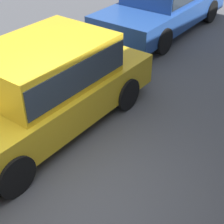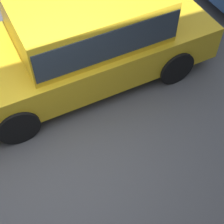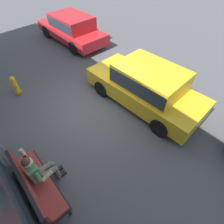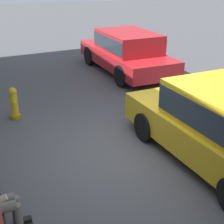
{
  "view_description": "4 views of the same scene",
  "coord_description": "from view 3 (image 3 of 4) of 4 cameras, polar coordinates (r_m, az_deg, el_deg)",
  "views": [
    {
      "loc": [
        2.15,
        2.6,
        3.67
      ],
      "look_at": [
        -0.96,
        0.0,
        0.91
      ],
      "focal_mm": 55.0,
      "sensor_mm": 36.0,
      "label": 1
    },
    {
      "loc": [
        0.33,
        2.6,
        4.29
      ],
      "look_at": [
        -0.78,
        0.07,
        0.79
      ],
      "focal_mm": 55.0,
      "sensor_mm": 36.0,
      "label": 2
    },
    {
      "loc": [
        -3.82,
        2.6,
        4.56
      ],
      "look_at": [
        -1.12,
        0.22,
        0.78
      ],
      "focal_mm": 28.0,
      "sensor_mm": 36.0,
      "label": 3
    },
    {
      "loc": [
        -5.47,
        2.6,
        3.53
      ],
      "look_at": [
        -0.48,
        0.54,
        1.21
      ],
      "focal_mm": 55.0,
      "sensor_mm": 36.0,
      "label": 4
    }
  ],
  "objects": [
    {
      "name": "fire_hydrant",
      "position": [
        7.74,
        -28.98,
        7.48
      ],
      "size": [
        0.38,
        0.26,
        0.81
      ],
      "color": "olive",
      "rests_on": "ground_plane"
    },
    {
      "name": "parked_car_mid",
      "position": [
        6.25,
        11.15,
        8.69
      ],
      "size": [
        4.4,
        2.05,
        1.51
      ],
      "color": "gold",
      "rests_on": "ground_plane"
    },
    {
      "name": "person_on_phone",
      "position": [
        4.6,
        -22.77,
        -17.12
      ],
      "size": [
        0.73,
        0.74,
        1.32
      ],
      "color": "#6B665B",
      "rests_on": "ground_plane"
    },
    {
      "name": "bench",
      "position": [
        4.63,
        -23.94,
        -20.73
      ],
      "size": [
        1.91,
        0.55,
        0.98
      ],
      "color": "black",
      "rests_on": "ground_plane"
    },
    {
      "name": "parked_car_far",
      "position": [
        10.98,
        -13.05,
        25.33
      ],
      "size": [
        4.57,
        1.99,
        1.44
      ],
      "color": "red",
      "rests_on": "ground_plane"
    },
    {
      "name": "ground_plane",
      "position": [
        6.49,
        -5.1,
        1.56
      ],
      "size": [
        60.0,
        60.0,
        0.0
      ],
      "primitive_type": "plane",
      "color": "#4C4C4F"
    }
  ]
}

